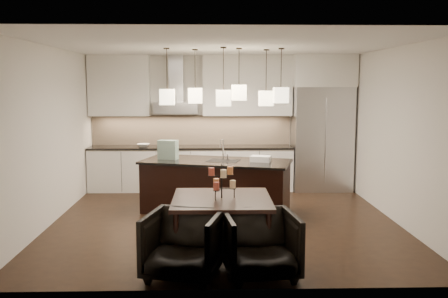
{
  "coord_description": "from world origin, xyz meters",
  "views": [
    {
      "loc": [
        -0.23,
        -7.89,
        2.2
      ],
      "look_at": [
        0.0,
        0.2,
        1.15
      ],
      "focal_mm": 40.0,
      "sensor_mm": 36.0,
      "label": 1
    }
  ],
  "objects_px": {
    "armchair_right": "(261,244)",
    "armchair_left": "(183,245)",
    "refrigerator": "(322,139)",
    "island_body": "(216,187)",
    "dining_table": "(222,226)"
  },
  "relations": [
    {
      "from": "refrigerator",
      "to": "island_body",
      "type": "distance_m",
      "value": 2.92
    },
    {
      "from": "refrigerator",
      "to": "dining_table",
      "type": "bearing_deg",
      "value": -118.59
    },
    {
      "from": "island_body",
      "to": "dining_table",
      "type": "bearing_deg",
      "value": -73.01
    },
    {
      "from": "island_body",
      "to": "armchair_right",
      "type": "distance_m",
      "value": 3.01
    },
    {
      "from": "armchair_right",
      "to": "refrigerator",
      "type": "bearing_deg",
      "value": 62.71
    },
    {
      "from": "armchair_right",
      "to": "island_body",
      "type": "bearing_deg",
      "value": 91.94
    },
    {
      "from": "refrigerator",
      "to": "dining_table",
      "type": "relative_size",
      "value": 1.71
    },
    {
      "from": "refrigerator",
      "to": "armchair_right",
      "type": "bearing_deg",
      "value": -110.21
    },
    {
      "from": "dining_table",
      "to": "armchair_right",
      "type": "relative_size",
      "value": 1.51
    },
    {
      "from": "refrigerator",
      "to": "dining_table",
      "type": "distance_m",
      "value": 4.61
    },
    {
      "from": "island_body",
      "to": "armchair_left",
      "type": "relative_size",
      "value": 2.91
    },
    {
      "from": "armchair_left",
      "to": "armchair_right",
      "type": "bearing_deg",
      "value": 13.35
    },
    {
      "from": "armchair_right",
      "to": "armchair_left",
      "type": "bearing_deg",
      "value": 172.39
    },
    {
      "from": "armchair_left",
      "to": "armchair_right",
      "type": "xyz_separation_m",
      "value": [
        0.89,
        -0.01,
        -0.0
      ]
    },
    {
      "from": "armchair_left",
      "to": "armchair_right",
      "type": "relative_size",
      "value": 1.01
    }
  ]
}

